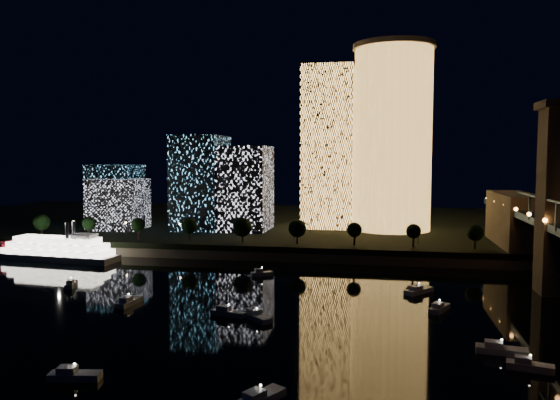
% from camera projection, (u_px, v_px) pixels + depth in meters
% --- Properties ---
extents(ground, '(520.00, 520.00, 0.00)m').
position_uv_depth(ground, '(280.00, 342.00, 105.17)').
color(ground, black).
rests_on(ground, ground).
extents(far_bank, '(420.00, 160.00, 5.00)m').
position_uv_depth(far_bank, '(340.00, 226.00, 261.85)').
color(far_bank, black).
rests_on(far_bank, ground).
extents(seawall, '(420.00, 6.00, 3.00)m').
position_uv_depth(seawall, '(324.00, 258.00, 185.45)').
color(seawall, '#6B5E4C').
rests_on(seawall, ground).
extents(tower_cylindrical, '(34.00, 34.00, 77.06)m').
position_uv_depth(tower_cylindrical, '(393.00, 138.00, 227.91)').
color(tower_cylindrical, '#FFB451').
rests_on(tower_cylindrical, far_bank).
extents(tower_rectangular, '(21.83, 21.83, 69.45)m').
position_uv_depth(tower_rectangular, '(328.00, 148.00, 237.51)').
color(tower_rectangular, '#FFB451').
rests_on(tower_rectangular, far_bank).
extents(midrise_blocks, '(80.50, 31.33, 39.74)m').
position_uv_depth(midrise_blocks, '(187.00, 190.00, 234.10)').
color(midrise_blocks, white).
rests_on(midrise_blocks, far_bank).
extents(riverboat, '(47.20, 13.94, 14.01)m').
position_uv_depth(riverboat, '(53.00, 250.00, 189.10)').
color(riverboat, silver).
rests_on(riverboat, ground).
extents(motorboats, '(114.43, 90.06, 2.78)m').
position_uv_depth(motorboats, '(275.00, 322.00, 115.80)').
color(motorboats, silver).
rests_on(motorboats, ground).
extents(esplanade_trees, '(165.95, 6.91, 8.96)m').
position_uv_depth(esplanade_trees, '(233.00, 227.00, 196.64)').
color(esplanade_trees, black).
rests_on(esplanade_trees, far_bank).
extents(street_lamps, '(132.70, 0.70, 5.65)m').
position_uv_depth(street_lamps, '(236.00, 229.00, 202.74)').
color(street_lamps, black).
rests_on(street_lamps, far_bank).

